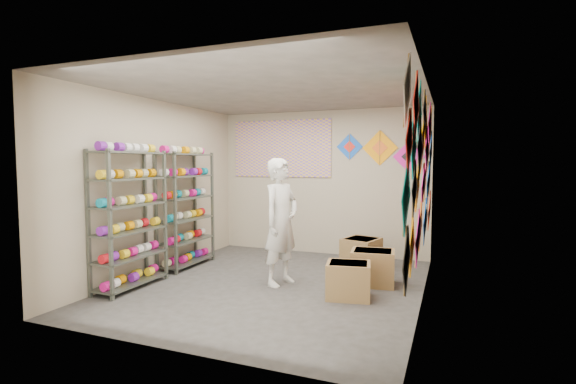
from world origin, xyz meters
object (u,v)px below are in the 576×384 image
at_px(shopkeeper, 281,222).
at_px(shelf_rack_front, 130,219).
at_px(carton_c, 361,253).
at_px(shelf_rack_back, 186,210).
at_px(carton_b, 373,267).
at_px(carton_a, 348,280).

bearing_deg(shopkeeper, shelf_rack_front, 132.55).
relative_size(shopkeeper, carton_c, 3.18).
bearing_deg(shelf_rack_front, shelf_rack_back, 90.00).
height_order(shopkeeper, carton_b, shopkeeper).
distance_m(shelf_rack_front, carton_c, 3.61).
xyz_separation_m(shelf_rack_back, carton_c, (2.74, 0.93, -0.70)).
bearing_deg(carton_c, carton_a, -69.06).
bearing_deg(carton_c, carton_b, -53.10).
relative_size(shelf_rack_back, carton_b, 3.18).
xyz_separation_m(shelf_rack_front, carton_a, (2.90, 0.67, -0.72)).
xyz_separation_m(shopkeeper, carton_a, (1.03, -0.25, -0.67)).
relative_size(shelf_rack_back, carton_c, 3.38).
distance_m(carton_b, carton_c, 0.92).
distance_m(shelf_rack_back, carton_a, 3.05).
distance_m(shelf_rack_front, carton_b, 3.45).
xyz_separation_m(carton_a, carton_c, (-0.16, 1.56, 0.02)).
height_order(shopkeeper, carton_a, shopkeeper).
bearing_deg(carton_a, carton_c, 85.18).
bearing_deg(shelf_rack_back, carton_c, 18.82).
bearing_deg(carton_c, shopkeeper, -108.47).
bearing_deg(shelf_rack_front, carton_b, 24.10).
height_order(shelf_rack_back, carton_c, shelf_rack_back).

